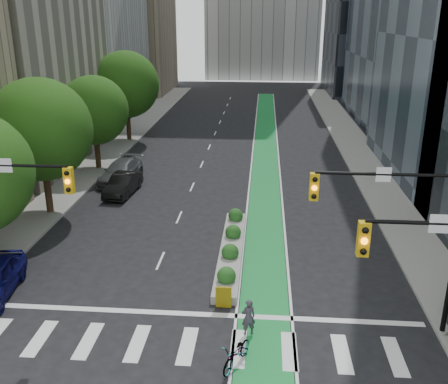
% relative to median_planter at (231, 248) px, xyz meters
% --- Properties ---
extents(ground, '(160.00, 160.00, 0.00)m').
position_rel_median_planter_xyz_m(ground, '(-1.20, -7.04, -0.37)').
color(ground, black).
rests_on(ground, ground).
extents(sidewalk_left, '(3.60, 90.00, 0.15)m').
position_rel_median_planter_xyz_m(sidewalk_left, '(-13.00, 17.96, -0.30)').
color(sidewalk_left, gray).
rests_on(sidewalk_left, ground).
extents(sidewalk_right, '(3.60, 90.00, 0.15)m').
position_rel_median_planter_xyz_m(sidewalk_right, '(10.60, 17.96, -0.30)').
color(sidewalk_right, gray).
rests_on(sidewalk_right, ground).
extents(bike_lane_paint, '(2.20, 70.00, 0.01)m').
position_rel_median_planter_xyz_m(bike_lane_paint, '(1.80, 22.96, -0.37)').
color(bike_lane_paint, '#188637').
rests_on(bike_lane_paint, ground).
extents(building_tan_far, '(14.00, 16.00, 26.00)m').
position_rel_median_planter_xyz_m(building_tan_far, '(-21.20, 58.96, 12.63)').
color(building_tan_far, tan).
rests_on(building_tan_far, ground).
extents(building_dark_end, '(14.00, 18.00, 28.00)m').
position_rel_median_planter_xyz_m(building_dark_end, '(18.80, 60.96, 13.63)').
color(building_dark_end, black).
rests_on(building_dark_end, ground).
extents(tree_mid, '(6.40, 6.40, 8.78)m').
position_rel_median_planter_xyz_m(tree_mid, '(-12.20, 4.96, 5.20)').
color(tree_mid, black).
rests_on(tree_mid, ground).
extents(tree_midfar, '(5.60, 5.60, 7.76)m').
position_rel_median_planter_xyz_m(tree_midfar, '(-12.20, 14.96, 4.57)').
color(tree_midfar, black).
rests_on(tree_midfar, ground).
extents(tree_far, '(6.60, 6.60, 9.00)m').
position_rel_median_planter_xyz_m(tree_far, '(-12.20, 24.96, 5.32)').
color(tree_far, black).
rests_on(tree_far, ground).
extents(signal_right, '(5.82, 0.51, 7.20)m').
position_rel_median_planter_xyz_m(signal_right, '(7.47, -6.57, 4.43)').
color(signal_right, black).
rests_on(signal_right, ground).
extents(median_planter, '(1.20, 10.26, 1.10)m').
position_rel_median_planter_xyz_m(median_planter, '(0.00, 0.00, 0.00)').
color(median_planter, gray).
rests_on(median_planter, ground).
extents(bicycle, '(1.44, 2.06, 1.03)m').
position_rel_median_planter_xyz_m(bicycle, '(0.80, -9.04, 0.14)').
color(bicycle, gray).
rests_on(bicycle, ground).
extents(cyclist, '(0.68, 0.57, 1.61)m').
position_rel_median_planter_xyz_m(cyclist, '(1.16, -7.08, 0.43)').
color(cyclist, '#39343F').
rests_on(cyclist, ground).
extents(parked_car_left_mid, '(1.95, 4.63, 1.49)m').
position_rel_median_planter_xyz_m(parked_car_left_mid, '(-8.44, 9.02, 0.37)').
color(parked_car_left_mid, black).
rests_on(parked_car_left_mid, ground).
extents(parked_car_left_far, '(2.76, 5.64, 1.58)m').
position_rel_median_planter_xyz_m(parked_car_left_far, '(-9.37, 11.83, 0.42)').
color(parked_car_left_far, '#57595C').
rests_on(parked_car_left_far, ground).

